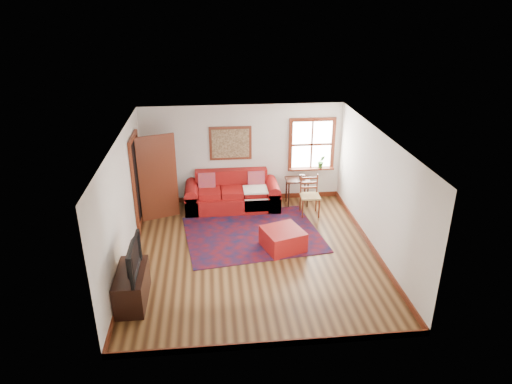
{
  "coord_description": "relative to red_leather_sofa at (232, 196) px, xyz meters",
  "views": [
    {
      "loc": [
        -0.79,
        -8.1,
        4.92
      ],
      "look_at": [
        0.11,
        0.6,
        1.13
      ],
      "focal_mm": 32.0,
      "sensor_mm": 36.0,
      "label": 1
    }
  ],
  "objects": [
    {
      "name": "ground",
      "position": [
        0.3,
        -2.3,
        -0.3
      ],
      "size": [
        5.5,
        5.5,
        0.0
      ],
      "primitive_type": "plane",
      "color": "#3D2210",
      "rests_on": "ground"
    },
    {
      "name": "persian_rug",
      "position": [
        0.37,
        -1.47,
        -0.29
      ],
      "size": [
        3.2,
        2.7,
        0.02
      ],
      "primitive_type": "cube",
      "rotation": [
        0.0,
        0.0,
        0.13
      ],
      "color": "#570C13",
      "rests_on": "ground"
    },
    {
      "name": "room_envelope",
      "position": [
        0.3,
        -2.29,
        1.35
      ],
      "size": [
        5.04,
        5.54,
        2.52
      ],
      "color": "silver",
      "rests_on": "ground"
    },
    {
      "name": "red_leather_sofa",
      "position": [
        0.0,
        0.0,
        0.0
      ],
      "size": [
        2.32,
        0.96,
        0.91
      ],
      "color": "maroon",
      "rests_on": "ground"
    },
    {
      "name": "ladder_back_chair",
      "position": [
        1.83,
        -0.55,
        0.23
      ],
      "size": [
        0.47,
        0.45,
        0.98
      ],
      "color": "tan",
      "rests_on": "ground"
    },
    {
      "name": "doorway",
      "position": [
        -1.9,
        -0.52,
        0.77
      ],
      "size": [
        0.89,
        1.08,
        2.14
      ],
      "color": "black",
      "rests_on": "ground"
    },
    {
      "name": "window",
      "position": [
        2.08,
        0.4,
        1.01
      ],
      "size": [
        1.18,
        0.2,
        1.38
      ],
      "color": "white",
      "rests_on": "ground"
    },
    {
      "name": "framed_artwork",
      "position": [
        0.0,
        0.41,
        1.25
      ],
      "size": [
        1.05,
        0.07,
        0.85
      ],
      "color": "maroon",
      "rests_on": "ground"
    },
    {
      "name": "side_table",
      "position": [
        1.64,
        0.02,
        0.27
      ],
      "size": [
        0.58,
        0.44,
        0.7
      ],
      "color": "black",
      "rests_on": "ground"
    },
    {
      "name": "media_cabinet",
      "position": [
        -1.94,
        -3.65,
        -0.0
      ],
      "size": [
        0.49,
        1.09,
        0.6
      ],
      "primitive_type": "cube",
      "color": "black",
      "rests_on": "ground"
    },
    {
      "name": "candle_hurricane",
      "position": [
        -1.89,
        -3.25,
        0.38
      ],
      "size": [
        0.12,
        0.12,
        0.18
      ],
      "color": "silver",
      "rests_on": "media_cabinet"
    },
    {
      "name": "red_ottoman",
      "position": [
        0.94,
        -2.14,
        -0.08
      ],
      "size": [
        0.97,
        0.97,
        0.44
      ],
      "primitive_type": "cube",
      "rotation": [
        0.0,
        0.0,
        0.32
      ],
      "color": "maroon",
      "rests_on": "ground"
    },
    {
      "name": "television",
      "position": [
        -1.92,
        -3.7,
        0.59
      ],
      "size": [
        0.13,
        1.01,
        0.58
      ],
      "primitive_type": "imported",
      "rotation": [
        0.0,
        0.0,
        1.57
      ],
      "color": "black",
      "rests_on": "media_cabinet"
    }
  ]
}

